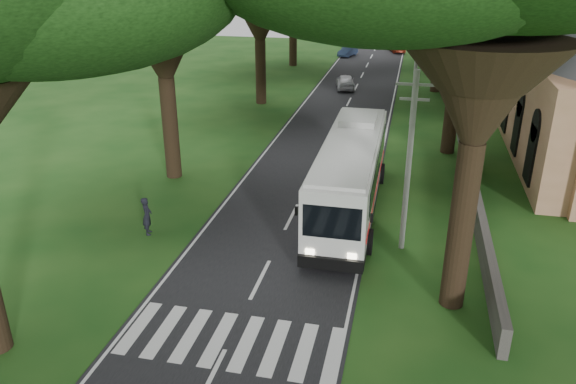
{
  "coord_description": "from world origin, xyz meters",
  "views": [
    {
      "loc": [
        5.36,
        -16.83,
        12.28
      ],
      "look_at": [
        0.25,
        6.09,
        2.2
      ],
      "focal_mm": 35.0,
      "sensor_mm": 36.0,
      "label": 1
    }
  ],
  "objects_px": {
    "pedestrian": "(147,216)",
    "distant_car_b": "(348,51)",
    "coach_bus": "(350,173)",
    "distant_car_a": "(345,82)",
    "pole_far": "(418,34)",
    "distant_car_c": "(397,47)",
    "pole_near": "(409,160)",
    "pole_mid": "(415,70)"
  },
  "relations": [
    {
      "from": "pedestrian",
      "to": "distant_car_b",
      "type": "bearing_deg",
      "value": -22.41
    },
    {
      "from": "distant_car_a",
      "to": "pedestrian",
      "type": "xyz_separation_m",
      "value": [
        -5.25,
        -32.22,
        0.19
      ]
    },
    {
      "from": "pole_mid",
      "to": "distant_car_b",
      "type": "bearing_deg",
      "value": 106.04
    },
    {
      "from": "distant_car_b",
      "to": "pedestrian",
      "type": "bearing_deg",
      "value": -76.32
    },
    {
      "from": "pole_mid",
      "to": "coach_bus",
      "type": "bearing_deg",
      "value": -99.62
    },
    {
      "from": "pole_near",
      "to": "pole_far",
      "type": "distance_m",
      "value": 40.0
    },
    {
      "from": "pole_far",
      "to": "distant_car_b",
      "type": "relative_size",
      "value": 2.16
    },
    {
      "from": "distant_car_a",
      "to": "pole_far",
      "type": "bearing_deg",
      "value": -136.06
    },
    {
      "from": "pole_mid",
      "to": "distant_car_c",
      "type": "height_order",
      "value": "pole_mid"
    },
    {
      "from": "pole_near",
      "to": "pole_mid",
      "type": "xyz_separation_m",
      "value": [
        0.0,
        20.0,
        0.0
      ]
    },
    {
      "from": "coach_bus",
      "to": "distant_car_a",
      "type": "bearing_deg",
      "value": 97.4
    },
    {
      "from": "pole_mid",
      "to": "pedestrian",
      "type": "relative_size",
      "value": 4.33
    },
    {
      "from": "distant_car_c",
      "to": "pedestrian",
      "type": "height_order",
      "value": "pedestrian"
    },
    {
      "from": "pole_far",
      "to": "pole_mid",
      "type": "bearing_deg",
      "value": -90.0
    },
    {
      "from": "distant_car_c",
      "to": "pedestrian",
      "type": "relative_size",
      "value": 2.23
    },
    {
      "from": "pole_far",
      "to": "coach_bus",
      "type": "bearing_deg",
      "value": -94.38
    },
    {
      "from": "pole_far",
      "to": "distant_car_a",
      "type": "distance_m",
      "value": 11.59
    },
    {
      "from": "pedestrian",
      "to": "pole_near",
      "type": "bearing_deg",
      "value": -102.91
    },
    {
      "from": "distant_car_a",
      "to": "pedestrian",
      "type": "height_order",
      "value": "pedestrian"
    },
    {
      "from": "distant_car_b",
      "to": "distant_car_c",
      "type": "relative_size",
      "value": 0.9
    },
    {
      "from": "pole_mid",
      "to": "pole_far",
      "type": "distance_m",
      "value": 20.0
    },
    {
      "from": "pole_far",
      "to": "distant_car_c",
      "type": "distance_m",
      "value": 14.8
    },
    {
      "from": "distant_car_b",
      "to": "distant_car_c",
      "type": "distance_m",
      "value": 7.56
    },
    {
      "from": "distant_car_c",
      "to": "pedestrian",
      "type": "xyz_separation_m",
      "value": [
        -9.22,
        -55.35,
        0.3
      ]
    },
    {
      "from": "pole_mid",
      "to": "distant_car_b",
      "type": "height_order",
      "value": "pole_mid"
    },
    {
      "from": "distant_car_b",
      "to": "distant_car_c",
      "type": "height_order",
      "value": "distant_car_b"
    },
    {
      "from": "distant_car_a",
      "to": "distant_car_b",
      "type": "distance_m",
      "value": 18.65
    },
    {
      "from": "coach_bus",
      "to": "pole_near",
      "type": "bearing_deg",
      "value": -51.32
    },
    {
      "from": "coach_bus",
      "to": "distant_car_c",
      "type": "relative_size",
      "value": 3.15
    },
    {
      "from": "pole_near",
      "to": "pole_mid",
      "type": "distance_m",
      "value": 20.0
    },
    {
      "from": "coach_bus",
      "to": "pedestrian",
      "type": "distance_m",
      "value": 10.14
    },
    {
      "from": "pole_near",
      "to": "distant_car_c",
      "type": "relative_size",
      "value": 1.94
    },
    {
      "from": "pole_mid",
      "to": "distant_car_c",
      "type": "bearing_deg",
      "value": 94.19
    },
    {
      "from": "pole_near",
      "to": "pedestrian",
      "type": "height_order",
      "value": "pole_near"
    },
    {
      "from": "coach_bus",
      "to": "distant_car_a",
      "type": "xyz_separation_m",
      "value": [
        -3.67,
        27.54,
        -1.33
      ]
    },
    {
      "from": "pole_far",
      "to": "distant_car_c",
      "type": "xyz_separation_m",
      "value": [
        -2.5,
        14.15,
        -3.55
      ]
    },
    {
      "from": "pole_near",
      "to": "distant_car_a",
      "type": "distance_m",
      "value": 31.87
    },
    {
      "from": "pole_mid",
      "to": "distant_car_a",
      "type": "relative_size",
      "value": 1.95
    },
    {
      "from": "distant_car_c",
      "to": "distant_car_a",
      "type": "bearing_deg",
      "value": 65.3
    },
    {
      "from": "pole_far",
      "to": "distant_car_c",
      "type": "bearing_deg",
      "value": 100.02
    },
    {
      "from": "distant_car_a",
      "to": "distant_car_b",
      "type": "relative_size",
      "value": 1.11
    },
    {
      "from": "pedestrian",
      "to": "coach_bus",
      "type": "bearing_deg",
      "value": -81.08
    }
  ]
}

